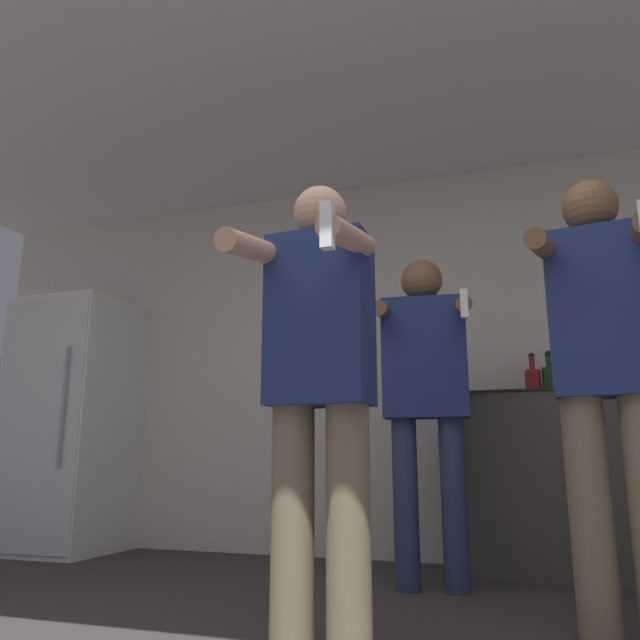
{
  "coord_description": "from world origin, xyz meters",
  "views": [
    {
      "loc": [
        0.63,
        -1.24,
        0.62
      ],
      "look_at": [
        -0.05,
        0.76,
        1.1
      ],
      "focal_mm": 35.0,
      "sensor_mm": 36.0,
      "label": 1
    }
  ],
  "objects_px": {
    "refrigerator": "(73,423)",
    "bottle_clear_vodka": "(550,377)",
    "person_man_side": "(607,375)",
    "person_woman_foreground": "(319,383)",
    "bottle_brown_liquor": "(533,380)",
    "person_spectator_back": "(425,385)"
  },
  "relations": [
    {
      "from": "refrigerator",
      "to": "bottle_clear_vodka",
      "type": "bearing_deg",
      "value": 3.08
    },
    {
      "from": "person_man_side",
      "to": "person_woman_foreground",
      "type": "bearing_deg",
      "value": -152.99
    },
    {
      "from": "person_man_side",
      "to": "bottle_brown_liquor",
      "type": "bearing_deg",
      "value": 99.89
    },
    {
      "from": "person_spectator_back",
      "to": "person_man_side",
      "type": "bearing_deg",
      "value": -43.49
    },
    {
      "from": "bottle_clear_vodka",
      "to": "person_woman_foreground",
      "type": "relative_size",
      "value": 0.16
    },
    {
      "from": "person_man_side",
      "to": "bottle_clear_vodka",
      "type": "bearing_deg",
      "value": 96.01
    },
    {
      "from": "bottle_brown_liquor",
      "to": "bottle_clear_vodka",
      "type": "bearing_deg",
      "value": 0.0
    },
    {
      "from": "bottle_clear_vodka",
      "to": "person_spectator_back",
      "type": "relative_size",
      "value": 0.15
    },
    {
      "from": "person_spectator_back",
      "to": "person_woman_foreground",
      "type": "bearing_deg",
      "value": -97.77
    },
    {
      "from": "person_woman_foreground",
      "to": "person_man_side",
      "type": "xyz_separation_m",
      "value": [
        0.95,
        0.48,
        0.05
      ]
    },
    {
      "from": "refrigerator",
      "to": "bottle_clear_vodka",
      "type": "height_order",
      "value": "refrigerator"
    },
    {
      "from": "person_woman_foreground",
      "to": "person_man_side",
      "type": "height_order",
      "value": "person_man_side"
    },
    {
      "from": "refrigerator",
      "to": "person_man_side",
      "type": "distance_m",
      "value": 3.62
    },
    {
      "from": "bottle_brown_liquor",
      "to": "person_man_side",
      "type": "distance_m",
      "value": 1.45
    },
    {
      "from": "refrigerator",
      "to": "person_spectator_back",
      "type": "bearing_deg",
      "value": -10.91
    },
    {
      "from": "refrigerator",
      "to": "person_woman_foreground",
      "type": "xyz_separation_m",
      "value": [
        2.45,
        -1.73,
        -0.0
      ]
    },
    {
      "from": "refrigerator",
      "to": "bottle_clear_vodka",
      "type": "relative_size",
      "value": 6.86
    },
    {
      "from": "bottle_clear_vodka",
      "to": "person_woman_foreground",
      "type": "distance_m",
      "value": 2.07
    },
    {
      "from": "bottle_clear_vodka",
      "to": "bottle_brown_liquor",
      "type": "bearing_deg",
      "value": 180.0
    },
    {
      "from": "bottle_brown_liquor",
      "to": "person_spectator_back",
      "type": "relative_size",
      "value": 0.15
    },
    {
      "from": "refrigerator",
      "to": "person_woman_foreground",
      "type": "height_order",
      "value": "refrigerator"
    },
    {
      "from": "bottle_brown_liquor",
      "to": "person_man_side",
      "type": "bearing_deg",
      "value": -80.11
    }
  ]
}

